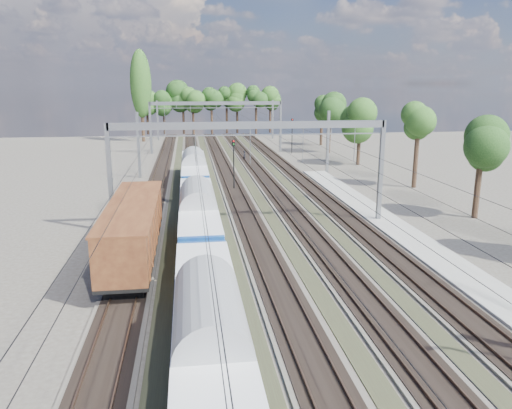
{
  "coord_description": "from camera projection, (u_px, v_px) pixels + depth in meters",
  "views": [
    {
      "loc": [
        -5.12,
        -11.12,
        12.03
      ],
      "look_at": [
        0.02,
        26.54,
        2.8
      ],
      "focal_mm": 35.0,
      "sensor_mm": 36.0,
      "label": 1
    }
  ],
  "objects": [
    {
      "name": "signal_near",
      "position": [
        234.0,
        158.0,
        57.14
      ],
      "size": [
        0.39,
        0.36,
        5.84
      ],
      "rotation": [
        0.0,
        0.0,
        -0.18
      ],
      "color": "black",
      "rests_on": "ground"
    },
    {
      "name": "signal_far",
      "position": [
        292.0,
        131.0,
        87.56
      ],
      "size": [
        0.43,
        0.39,
        6.09
      ],
      "rotation": [
        0.0,
        0.0,
        0.29
      ],
      "color": "black",
      "rests_on": "ground"
    },
    {
      "name": "poplar",
      "position": [
        141.0,
        84.0,
        103.86
      ],
      "size": [
        4.4,
        4.4,
        19.04
      ],
      "color": "black",
      "rests_on": "ground"
    },
    {
      "name": "emu_train",
      "position": [
        198.0,
        208.0,
        39.3
      ],
      "size": [
        2.92,
        61.76,
        4.27
      ],
      "color": "black",
      "rests_on": "ground"
    },
    {
      "name": "worker",
      "position": [
        245.0,
        156.0,
        79.94
      ],
      "size": [
        0.56,
        0.67,
        1.56
      ],
      "primitive_type": "imported",
      "rotation": [
        0.0,
        0.0,
        1.18
      ],
      "color": "black",
      "rests_on": "ground"
    },
    {
      "name": "freight_boxcar",
      "position": [
        134.0,
        227.0,
        34.15
      ],
      "size": [
        3.21,
        15.52,
        4.0
      ],
      "color": "black",
      "rests_on": "ground"
    },
    {
      "name": "track_bed",
      "position": [
        234.0,
        190.0,
        57.52
      ],
      "size": [
        21.0,
        130.0,
        0.34
      ],
      "color": "#47423A",
      "rests_on": "ground"
    },
    {
      "name": "tree_belt",
      "position": [
        239.0,
        102.0,
        106.59
      ],
      "size": [
        39.89,
        99.63,
        11.81
      ],
      "color": "black",
      "rests_on": "ground"
    },
    {
      "name": "catenary",
      "position": [
        231.0,
        129.0,
        63.48
      ],
      "size": [
        25.65,
        130.0,
        9.0
      ],
      "color": "gray",
      "rests_on": "ground"
    },
    {
      "name": "platform",
      "position": [
        437.0,
        257.0,
        35.01
      ],
      "size": [
        3.0,
        70.0,
        0.3
      ],
      "primitive_type": "cube",
      "color": "gray",
      "rests_on": "ground"
    }
  ]
}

